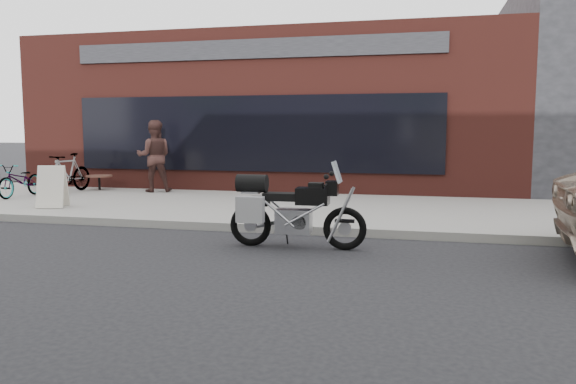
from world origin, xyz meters
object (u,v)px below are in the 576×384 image
Objects in this scene: bicycle_front at (21,180)px; cafe_patron_left at (154,156)px; sandwich_sign at (52,186)px; motorcycle at (287,210)px; cafe_table at (99,176)px; bicycle_rear at (68,173)px.

cafe_patron_left is (2.69, 1.82, 0.54)m from bicycle_front.
sandwich_sign is at bearing 53.75° from cafe_patron_left.
motorcycle is 8.45m from bicycle_front.
motorcycle is 8.64m from cafe_table.
motorcycle is 3.03× the size of cafe_table.
cafe_table is (-0.96, 3.32, -0.08)m from sandwich_sign.
cafe_table is (-6.68, 5.48, -0.06)m from motorcycle.
cafe_patron_left is at bearing 131.06° from motorcycle.
motorcycle reaches higher than bicycle_rear.
bicycle_rear is 2.90m from sandwich_sign.
motorcycle reaches higher than cafe_table.
motorcycle is 2.38× the size of sandwich_sign.
cafe_table is (0.98, 1.89, -0.04)m from bicycle_front.
cafe_table is at bearing 139.14° from motorcycle.
motorcycle is at bearing -25.87° from bicycle_front.
bicycle_front is (-7.65, 3.59, -0.02)m from motorcycle.
bicycle_rear is at bearing -4.97° from cafe_patron_left.
cafe_patron_left is (0.75, 3.25, 0.50)m from sandwich_sign.
cafe_patron_left is at bearing -2.37° from cafe_table.
cafe_table is 1.81m from cafe_patron_left.
sandwich_sign is 0.47× the size of cafe_patron_left.
cafe_patron_left is (2.15, 0.71, 0.44)m from bicycle_rear.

